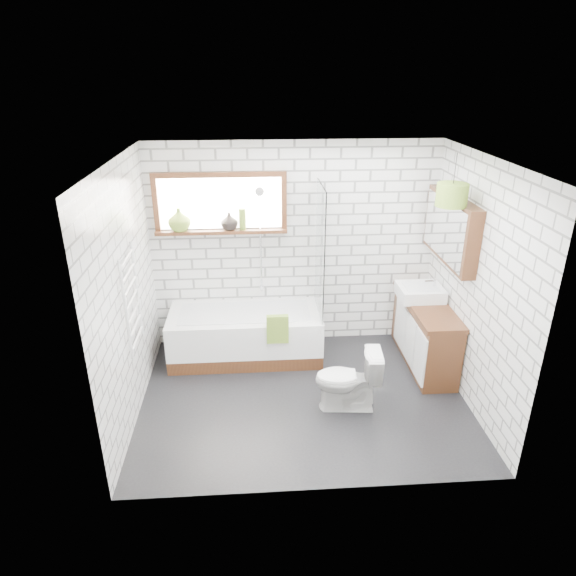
{
  "coord_description": "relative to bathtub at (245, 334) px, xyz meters",
  "views": [
    {
      "loc": [
        -0.48,
        -4.53,
        3.26
      ],
      "look_at": [
        -0.15,
        0.25,
        1.17
      ],
      "focal_mm": 32.0,
      "sensor_mm": 36.0,
      "label": 1
    }
  ],
  "objects": [
    {
      "name": "ceiling",
      "position": [
        0.61,
        -0.91,
        2.22
      ],
      "size": [
        3.4,
        2.6,
        0.01
      ],
      "primitive_type": "cube",
      "color": "white",
      "rests_on": "ground"
    },
    {
      "name": "wall_back",
      "position": [
        0.61,
        0.4,
        0.96
      ],
      "size": [
        3.4,
        0.01,
        2.5
      ],
      "primitive_type": "cube",
      "color": "white",
      "rests_on": "ground"
    },
    {
      "name": "window",
      "position": [
        -0.24,
        0.35,
        1.51
      ],
      "size": [
        1.52,
        0.16,
        0.68
      ],
      "primitive_type": "cube",
      "color": "#3C1F10",
      "rests_on": "wall_back"
    },
    {
      "name": "wall_front",
      "position": [
        0.61,
        -2.21,
        0.96
      ],
      "size": [
        3.4,
        0.01,
        2.5
      ],
      "primitive_type": "cube",
      "color": "white",
      "rests_on": "ground"
    },
    {
      "name": "floor",
      "position": [
        0.61,
        -0.91,
        -0.29
      ],
      "size": [
        3.4,
        2.6,
        0.01
      ],
      "primitive_type": "cube",
      "color": "black",
      "rests_on": "ground"
    },
    {
      "name": "shower_screen",
      "position": [
        0.87,
        0.0,
        1.04
      ],
      "size": [
        0.02,
        0.72,
        1.5
      ],
      "primitive_type": "cube",
      "color": "white",
      "rests_on": "bathtub"
    },
    {
      "name": "mirror_cabinet",
      "position": [
        2.23,
        -0.31,
        1.36
      ],
      "size": [
        0.16,
        1.2,
        0.7
      ],
      "primitive_type": "cube",
      "color": "#3C1F10",
      "rests_on": "wall_right"
    },
    {
      "name": "toilet",
      "position": [
        1.04,
        -1.1,
        0.04
      ],
      "size": [
        0.43,
        0.68,
        0.66
      ],
      "primitive_type": "imported",
      "rotation": [
        0.0,
        0.0,
        -1.66
      ],
      "color": "white",
      "rests_on": "floor"
    },
    {
      "name": "tap",
      "position": [
        2.19,
        -0.14,
        0.62
      ],
      "size": [
        0.04,
        0.04,
        0.17
      ],
      "primitive_type": "cylinder",
      "rotation": [
        0.0,
        0.0,
        -0.41
      ],
      "color": "silver",
      "rests_on": "vanity"
    },
    {
      "name": "towel_radiator",
      "position": [
        -1.05,
        -0.91,
        0.91
      ],
      "size": [
        0.06,
        0.52,
        1.0
      ],
      "primitive_type": "cube",
      "color": "white",
      "rests_on": "wall_left"
    },
    {
      "name": "shower_riser",
      "position": [
        0.21,
        0.35,
        1.06
      ],
      "size": [
        0.02,
        0.02,
        1.3
      ],
      "primitive_type": "cylinder",
      "color": "silver",
      "rests_on": "wall_back"
    },
    {
      "name": "vanity",
      "position": [
        2.09,
        -0.29,
        0.1
      ],
      "size": [
        0.43,
        1.34,
        0.77
      ],
      "primitive_type": "cube",
      "color": "#3C1F10",
      "rests_on": "floor"
    },
    {
      "name": "vase_dark",
      "position": [
        -0.15,
        0.32,
        1.29
      ],
      "size": [
        0.24,
        0.24,
        0.2
      ],
      "primitive_type": "imported",
      "rotation": [
        0.0,
        0.0,
        0.28
      ],
      "color": "black",
      "rests_on": "window"
    },
    {
      "name": "bottle",
      "position": [
        0.01,
        0.32,
        1.31
      ],
      "size": [
        0.1,
        0.1,
        0.24
      ],
      "primitive_type": "cylinder",
      "rotation": [
        0.0,
        0.0,
        0.36
      ],
      "color": "olive",
      "rests_on": "window"
    },
    {
      "name": "vase_olive",
      "position": [
        -0.71,
        0.32,
        1.32
      ],
      "size": [
        0.26,
        0.26,
        0.27
      ],
      "primitive_type": "imported",
      "rotation": [
        0.0,
        0.0,
        0.0
      ],
      "color": "olive",
      "rests_on": "window"
    },
    {
      "name": "wall_left",
      "position": [
        -1.09,
        -0.91,
        0.96
      ],
      "size": [
        0.01,
        2.6,
        2.5
      ],
      "primitive_type": "cube",
      "color": "white",
      "rests_on": "ground"
    },
    {
      "name": "bathtub",
      "position": [
        0.0,
        0.0,
        0.0
      ],
      "size": [
        1.79,
        0.79,
        0.58
      ],
      "primitive_type": "cube",
      "color": "white",
      "rests_on": "floor"
    },
    {
      "name": "pendant",
      "position": [
        2.06,
        -0.64,
        1.81
      ],
      "size": [
        0.3,
        0.3,
        0.22
      ],
      "primitive_type": "cylinder",
      "color": "olive",
      "rests_on": "ceiling"
    },
    {
      "name": "towel_green",
      "position": [
        0.37,
        -0.39,
        0.27
      ],
      "size": [
        0.24,
        0.07,
        0.33
      ],
      "primitive_type": "cube",
      "color": "olive",
      "rests_on": "bathtub"
    },
    {
      "name": "basin",
      "position": [
        2.03,
        -0.14,
        0.55
      ],
      "size": [
        0.5,
        0.44,
        0.15
      ],
      "primitive_type": "cube",
      "color": "white",
      "rests_on": "vanity"
    },
    {
      "name": "wall_right",
      "position": [
        2.32,
        -0.91,
        0.96
      ],
      "size": [
        0.01,
        2.6,
        2.5
      ],
      "primitive_type": "cube",
      "color": "white",
      "rests_on": "ground"
    },
    {
      "name": "towel_beige",
      "position": [
        0.39,
        -0.39,
        0.27
      ],
      "size": [
        0.19,
        0.05,
        0.25
      ],
      "primitive_type": "cube",
      "color": "tan",
      "rests_on": "bathtub"
    }
  ]
}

